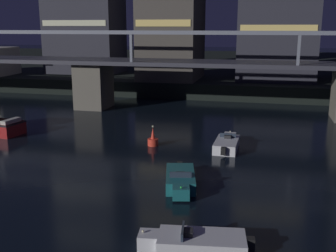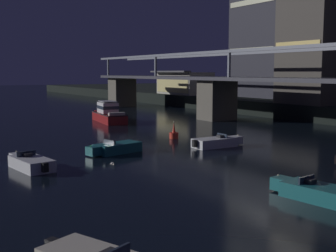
{
  "view_description": "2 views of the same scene",
  "coord_description": "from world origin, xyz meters",
  "px_view_note": "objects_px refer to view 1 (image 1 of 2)",
  "views": [
    {
      "loc": [
        5.93,
        -7.88,
        9.87
      ],
      "look_at": [
        -1.29,
        22.33,
        2.4
      ],
      "focal_mm": 44.37,
      "sensor_mm": 36.0,
      "label": 1
    },
    {
      "loc": [
        33.62,
        0.9,
        6.63
      ],
      "look_at": [
        -2.26,
        23.51,
        1.45
      ],
      "focal_mm": 47.25,
      "sensor_mm": 36.0,
      "label": 2
    }
  ],
  "objects_px": {
    "speedboat_far_center": "(180,180)",
    "river_bridge": "(214,76)",
    "speedboat_near_center": "(197,243)",
    "speedboat_mid_left": "(227,144)",
    "channel_buoy": "(153,140)"
  },
  "relations": [
    {
      "from": "river_bridge",
      "to": "speedboat_far_center",
      "type": "bearing_deg",
      "value": -87.68
    },
    {
      "from": "channel_buoy",
      "to": "speedboat_near_center",
      "type": "bearing_deg",
      "value": -67.99
    },
    {
      "from": "river_bridge",
      "to": "channel_buoy",
      "type": "relative_size",
      "value": 54.0
    },
    {
      "from": "speedboat_near_center",
      "to": "speedboat_far_center",
      "type": "xyz_separation_m",
      "value": [
        -2.33,
        7.57,
        0.0
      ]
    },
    {
      "from": "river_bridge",
      "to": "speedboat_near_center",
      "type": "xyz_separation_m",
      "value": [
        3.27,
        -30.72,
        -3.88
      ]
    },
    {
      "from": "speedboat_mid_left",
      "to": "speedboat_far_center",
      "type": "distance_m",
      "value": 9.2
    },
    {
      "from": "speedboat_near_center",
      "to": "speedboat_mid_left",
      "type": "relative_size",
      "value": 1.01
    },
    {
      "from": "river_bridge",
      "to": "channel_buoy",
      "type": "bearing_deg",
      "value": -102.29
    },
    {
      "from": "speedboat_far_center",
      "to": "channel_buoy",
      "type": "bearing_deg",
      "value": 116.13
    },
    {
      "from": "speedboat_near_center",
      "to": "speedboat_far_center",
      "type": "bearing_deg",
      "value": 107.12
    },
    {
      "from": "speedboat_near_center",
      "to": "channel_buoy",
      "type": "height_order",
      "value": "channel_buoy"
    },
    {
      "from": "speedboat_far_center",
      "to": "river_bridge",
      "type": "bearing_deg",
      "value": 92.32
    },
    {
      "from": "speedboat_near_center",
      "to": "river_bridge",
      "type": "bearing_deg",
      "value": 96.08
    },
    {
      "from": "river_bridge",
      "to": "speedboat_far_center",
      "type": "height_order",
      "value": "river_bridge"
    },
    {
      "from": "river_bridge",
      "to": "speedboat_near_center",
      "type": "bearing_deg",
      "value": -83.92
    }
  ]
}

